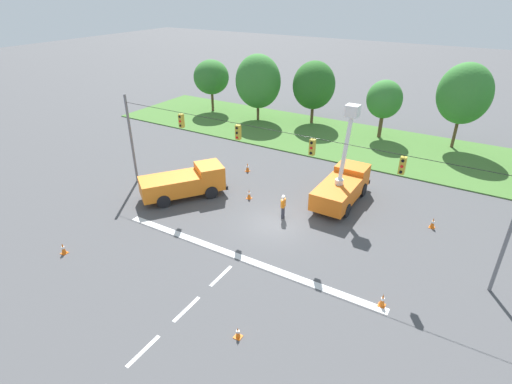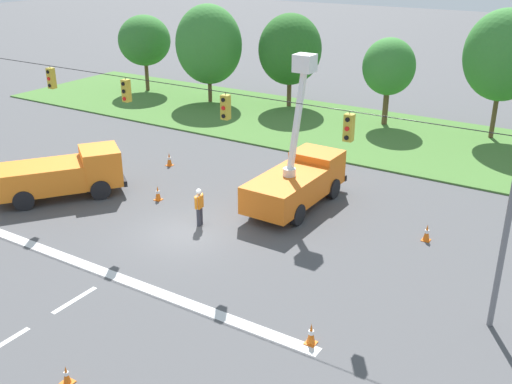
# 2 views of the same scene
# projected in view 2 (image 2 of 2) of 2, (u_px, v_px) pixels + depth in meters

# --- Properties ---
(ground_plane) EXTENTS (200.00, 200.00, 0.00)m
(ground_plane) POSITION_uv_depth(u_px,v_px,m) (186.00, 232.00, 26.54)
(ground_plane) COLOR #4C4C4F
(grass_verge) EXTENTS (56.00, 12.00, 0.10)m
(grass_verge) POSITION_uv_depth(u_px,v_px,m) (351.00, 131.00, 40.57)
(grass_verge) COLOR #477533
(grass_verge) RESTS_ON ground
(lane_markings) EXTENTS (17.60, 15.25, 0.01)m
(lane_markings) POSITION_uv_depth(u_px,v_px,m) (86.00, 293.00, 21.95)
(lane_markings) COLOR silver
(lane_markings) RESTS_ON ground
(signal_gantry) EXTENTS (26.20, 0.33, 7.20)m
(signal_gantry) POSITION_uv_depth(u_px,v_px,m) (179.00, 133.00, 24.80)
(signal_gantry) COLOR slate
(signal_gantry) RESTS_ON ground
(tree_far_west) EXTENTS (4.32, 4.36, 6.38)m
(tree_far_west) POSITION_uv_depth(u_px,v_px,m) (144.00, 40.00, 49.84)
(tree_far_west) COLOR brown
(tree_far_west) RESTS_ON ground
(tree_west) EXTENTS (5.32, 4.78, 7.62)m
(tree_west) POSITION_uv_depth(u_px,v_px,m) (209.00, 44.00, 46.13)
(tree_west) COLOR brown
(tree_west) RESTS_ON ground
(tree_centre) EXTENTS (4.69, 5.01, 7.08)m
(tree_centre) POSITION_uv_depth(u_px,v_px,m) (290.00, 49.00, 44.94)
(tree_centre) COLOR brown
(tree_centre) RESTS_ON ground
(tree_east) EXTENTS (3.56, 3.61, 6.04)m
(tree_east) POSITION_uv_depth(u_px,v_px,m) (389.00, 67.00, 40.42)
(tree_east) COLOR brown
(tree_east) RESTS_ON ground
(tree_far_east) EXTENTS (4.90, 4.23, 8.26)m
(tree_far_east) POSITION_uv_depth(u_px,v_px,m) (504.00, 56.00, 37.04)
(tree_far_east) COLOR brown
(tree_far_east) RESTS_ON ground
(utility_truck_bucket_lift) EXTENTS (2.56, 6.47, 7.26)m
(utility_truck_bucket_lift) POSITION_uv_depth(u_px,v_px,m) (297.00, 179.00, 28.80)
(utility_truck_bucket_lift) COLOR orange
(utility_truck_bucket_lift) RESTS_ON ground
(utility_truck_support_near) EXTENTS (5.62, 6.47, 2.31)m
(utility_truck_support_near) POSITION_uv_depth(u_px,v_px,m) (62.00, 174.00, 29.85)
(utility_truck_support_near) COLOR orange
(utility_truck_support_near) RESTS_ON ground
(road_worker) EXTENTS (0.29, 0.65, 1.77)m
(road_worker) POSITION_uv_depth(u_px,v_px,m) (199.00, 205.00, 26.87)
(road_worker) COLOR #383842
(road_worker) RESTS_ON ground
(traffic_cone_foreground_left) EXTENTS (0.36, 0.36, 0.78)m
(traffic_cone_foreground_left) POSITION_uv_depth(u_px,v_px,m) (169.00, 159.00, 34.32)
(traffic_cone_foreground_left) COLOR orange
(traffic_cone_foreground_left) RESTS_ON ground
(traffic_cone_mid_left) EXTENTS (0.36, 0.36, 0.76)m
(traffic_cone_mid_left) POSITION_uv_depth(u_px,v_px,m) (158.00, 193.00, 29.74)
(traffic_cone_mid_left) COLOR orange
(traffic_cone_mid_left) RESTS_ON ground
(traffic_cone_mid_right) EXTENTS (0.36, 0.36, 0.75)m
(traffic_cone_mid_right) POSITION_uv_depth(u_px,v_px,m) (311.00, 334.00, 19.08)
(traffic_cone_mid_right) COLOR orange
(traffic_cone_mid_right) RESTS_ON ground
(traffic_cone_near_bucket) EXTENTS (0.36, 0.36, 0.61)m
(traffic_cone_near_bucket) POSITION_uv_depth(u_px,v_px,m) (66.00, 375.00, 17.38)
(traffic_cone_near_bucket) COLOR orange
(traffic_cone_near_bucket) RESTS_ON ground
(traffic_cone_lane_edge_a) EXTENTS (0.36, 0.36, 0.76)m
(traffic_cone_lane_edge_a) POSITION_uv_depth(u_px,v_px,m) (427.00, 233.00, 25.69)
(traffic_cone_lane_edge_a) COLOR orange
(traffic_cone_lane_edge_a) RESTS_ON ground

